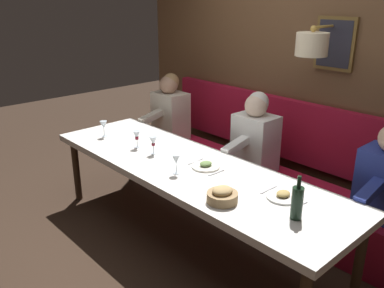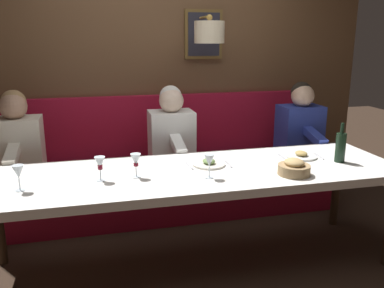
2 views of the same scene
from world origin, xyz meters
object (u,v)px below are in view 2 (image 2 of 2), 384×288
Objects in this scene: diner_middle at (17,141)px; wine_glass_3 at (136,161)px; wine_glass_0 at (209,161)px; wine_glass_2 at (100,164)px; diner_near at (171,132)px; wine_glass_1 at (18,173)px; wine_bottle at (341,147)px; bread_bowl at (294,168)px; dining_table at (194,178)px; diner_nearest at (300,125)px.

diner_middle is 4.82× the size of wine_glass_3.
wine_glass_0 and wine_glass_2 have the same top height.
diner_near reaches higher than wine_glass_1.
wine_bottle is at bearing -90.05° from wine_glass_2.
bread_bowl is at bearing -94.05° from wine_glass_1.
dining_table is 18.30× the size of wine_glass_1.
diner_near is at bearing 2.70° from wine_glass_0.
wine_glass_2 is at bearing -82.49° from wine_glass_1.
wine_glass_2 is at bearing 145.19° from diner_near.
wine_glass_1 is (-1.01, 2.43, 0.04)m from diner_nearest.
bread_bowl is at bearing -150.89° from diner_near.
diner_middle is (0.00, 1.31, 0.00)m from diner_near.
wine_bottle reaches higher than wine_glass_0.
wine_bottle reaches higher than dining_table.
wine_glass_0 is 1.07m from wine_bottle.
diner_nearest is 4.82× the size of wine_glass_3.
wine_glass_0 is at bearing -162.12° from dining_table.
wine_glass_2 reaches higher than bread_bowl.
diner_middle reaches higher than wine_glass_1.
bread_bowl is at bearing -98.38° from wine_glass_2.
diner_middle is 4.82× the size of wine_glass_1.
wine_glass_0 is (-1.06, -1.36, 0.04)m from diner_middle.
diner_middle is at bearing 90.00° from diner_nearest.
dining_table is 3.80× the size of diner_near.
wine_glass_0 is at bearing 82.66° from bread_bowl.
diner_middle is at bearing 9.36° from wine_glass_1.
diner_nearest reaches higher than wine_glass_3.
diner_nearest reaches higher than wine_bottle.
wine_glass_1 is 1.00× the size of wine_glass_3.
diner_middle is 3.60× the size of bread_bowl.
bread_bowl is at bearing -120.31° from diner_middle.
diner_near is at bearing 29.11° from bread_bowl.
wine_glass_2 and wine_glass_3 have the same top height.
wine_glass_1 is at bearing -170.64° from diner_middle.
dining_table is 1.16m from wine_glass_1.
diner_nearest is at bearing -90.00° from diner_near.
diner_near is 1.46m from wine_bottle.
wine_bottle is (0.06, -2.26, -0.00)m from wine_glass_1.
diner_middle is 4.82× the size of wine_glass_2.
diner_nearest is 2.64m from wine_glass_1.
dining_table is 13.65× the size of bread_bowl.
wine_bottle is at bearing -93.41° from dining_table.
wine_glass_0 is 0.72m from wine_glass_2.
wine_bottle is (-0.02, -1.53, 0.00)m from wine_glass_3.
dining_table is at bearing 86.59° from wine_bottle.
diner_near reaches higher than wine_glass_0.
wine_bottle is (-0.95, -1.11, 0.04)m from diner_near.
diner_nearest reaches higher than wine_glass_0.
wine_glass_0 is 0.75× the size of bread_bowl.
diner_nearest is 1.95m from wine_glass_3.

